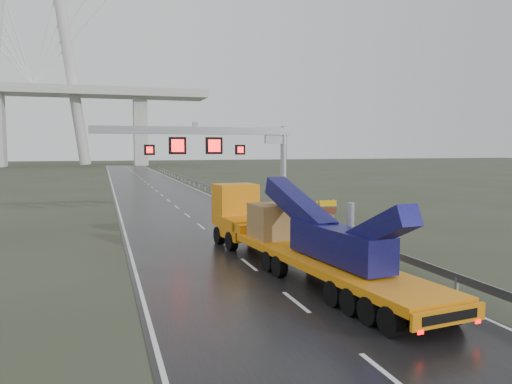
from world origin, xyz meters
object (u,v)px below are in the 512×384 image
object	(u,v)px
heavy_haul_truck	(284,232)
striped_barrier	(309,215)
exit_sign_pair	(326,210)
sign_gantry	(223,147)

from	to	relation	value
heavy_haul_truck	striped_barrier	distance (m)	13.65
exit_sign_pair	striped_barrier	world-z (taller)	exit_sign_pair
exit_sign_pair	striped_barrier	size ratio (longest dim) A/B	1.95
sign_gantry	heavy_haul_truck	xyz separation A→B (m)	(-0.52, -14.49, -4.00)
striped_barrier	heavy_haul_truck	bearing A→B (deg)	-128.91
sign_gantry	exit_sign_pair	world-z (taller)	sign_gantry
sign_gantry	striped_barrier	distance (m)	8.14
heavy_haul_truck	sign_gantry	bearing A→B (deg)	81.49
heavy_haul_truck	striped_barrier	world-z (taller)	heavy_haul_truck
striped_barrier	sign_gantry	bearing A→B (deg)	146.31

